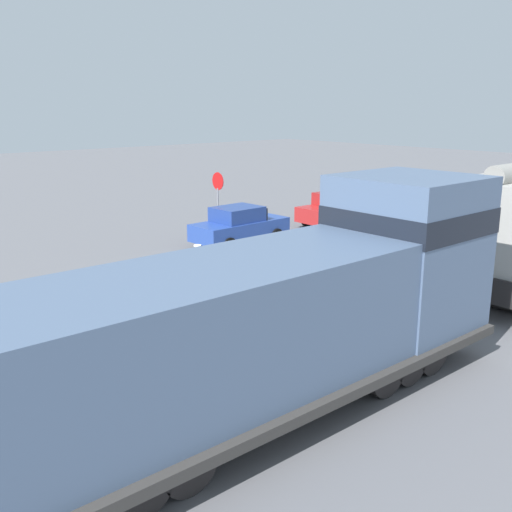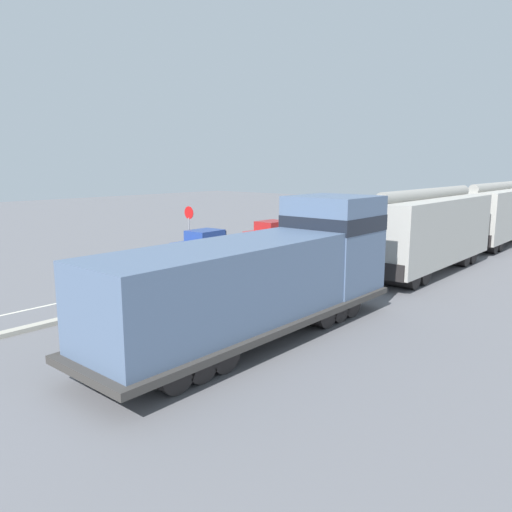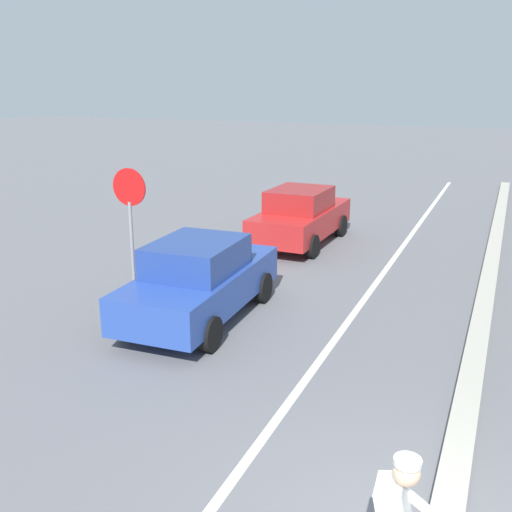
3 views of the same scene
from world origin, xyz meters
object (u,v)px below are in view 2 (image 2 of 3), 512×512
(hopper_car_lead, at_px, (426,231))
(parked_car_blue, at_px, (207,244))
(locomotive, at_px, (271,278))
(cyclist, at_px, (190,270))
(stop_sign, at_px, (189,221))
(parked_car_red, at_px, (273,233))
(hopper_car_middle, at_px, (496,214))

(hopper_car_lead, bearing_deg, parked_car_blue, -158.64)
(locomotive, distance_m, hopper_car_lead, 12.16)
(cyclist, distance_m, stop_sign, 8.68)
(parked_car_red, bearing_deg, cyclist, -67.36)
(parked_car_blue, distance_m, stop_sign, 2.02)
(hopper_car_lead, bearing_deg, stop_sign, -161.66)
(stop_sign, bearing_deg, cyclist, -41.47)
(hopper_car_middle, bearing_deg, hopper_car_lead, -90.00)
(parked_car_blue, distance_m, parked_car_red, 6.19)
(hopper_car_middle, relative_size, parked_car_blue, 2.49)
(hopper_car_middle, height_order, stop_sign, hopper_car_middle)
(hopper_car_middle, bearing_deg, parked_car_blue, -124.96)
(hopper_car_middle, distance_m, parked_car_blue, 19.52)
(locomotive, bearing_deg, hopper_car_middle, 90.00)
(hopper_car_lead, height_order, parked_car_red, hopper_car_lead)
(hopper_car_middle, bearing_deg, locomotive, -90.00)
(cyclist, bearing_deg, stop_sign, 138.53)
(locomotive, distance_m, hopper_car_middle, 23.76)
(hopper_car_lead, bearing_deg, locomotive, -90.00)
(hopper_car_lead, height_order, hopper_car_middle, same)
(hopper_car_lead, relative_size, stop_sign, 3.68)
(hopper_car_lead, distance_m, stop_sign, 13.46)
(hopper_car_lead, relative_size, hopper_car_middle, 1.00)
(parked_car_blue, height_order, parked_car_red, same)
(locomotive, distance_m, parked_car_blue, 13.65)
(parked_car_blue, distance_m, cyclist, 7.37)
(cyclist, bearing_deg, locomotive, -19.34)
(hopper_car_lead, height_order, parked_car_blue, hopper_car_lead)
(hopper_car_lead, bearing_deg, cyclist, -122.54)
(parked_car_blue, relative_size, parked_car_red, 1.00)
(stop_sign, bearing_deg, hopper_car_lead, 18.34)
(hopper_car_lead, xyz_separation_m, hopper_car_middle, (0.00, 11.60, 0.00))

